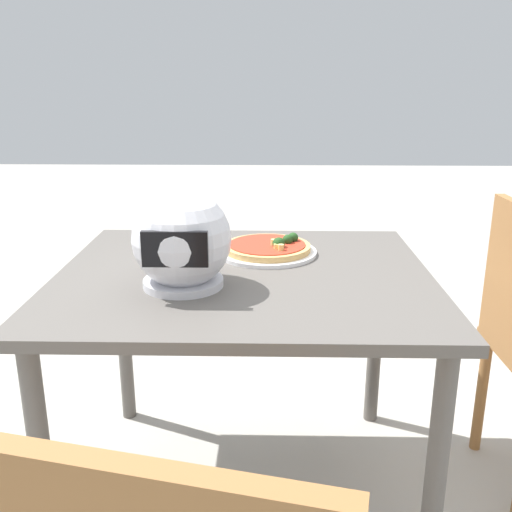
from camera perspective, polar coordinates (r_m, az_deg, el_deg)
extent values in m
plane|color=#B2ADA3|center=(1.98, -1.07, -21.79)|extent=(14.00, 14.00, 0.00)
cube|color=#5B5651|center=(1.63, -1.21, -2.07)|extent=(1.04, 0.91, 0.03)
cylinder|color=#5B5651|center=(2.16, 11.71, -7.67)|extent=(0.05, 0.05, 0.69)
cylinder|color=#5B5651|center=(2.19, -12.92, -7.41)|extent=(0.05, 0.05, 0.69)
cylinder|color=#5B5651|center=(1.50, 17.27, -20.40)|extent=(0.05, 0.05, 0.69)
cylinder|color=#5B5651|center=(1.54, -20.27, -19.60)|extent=(0.05, 0.05, 0.69)
cylinder|color=white|center=(1.78, 1.10, 0.38)|extent=(0.30, 0.30, 0.01)
cylinder|color=tan|center=(1.78, 1.10, 0.84)|extent=(0.27, 0.27, 0.02)
cylinder|color=red|center=(1.77, 1.11, 1.17)|extent=(0.24, 0.24, 0.00)
sphere|color=#234C1E|center=(1.81, 3.67, 1.82)|extent=(0.03, 0.03, 0.03)
sphere|color=#234C1E|center=(1.74, 2.25, 1.25)|extent=(0.04, 0.04, 0.04)
sphere|color=#234C1E|center=(1.78, 3.12, 1.61)|extent=(0.03, 0.03, 0.03)
cylinder|color=#E0D172|center=(1.72, 2.05, 0.99)|extent=(0.02, 0.02, 0.01)
cylinder|color=#E0D172|center=(1.76, 1.76, 1.38)|extent=(0.02, 0.02, 0.02)
cylinder|color=#E0D172|center=(1.71, 2.48, 0.87)|extent=(0.02, 0.02, 0.02)
sphere|color=silver|center=(1.49, -7.33, 1.68)|extent=(0.26, 0.26, 0.26)
cylinder|color=silver|center=(1.52, -7.16, -2.58)|extent=(0.21, 0.21, 0.02)
cube|color=black|center=(1.38, -8.01, 0.69)|extent=(0.16, 0.02, 0.09)
cylinder|color=silver|center=(1.69, -8.62, 1.12)|extent=(0.07, 0.07, 0.12)
cylinder|color=#996638|center=(2.16, 21.35, -12.51)|extent=(0.04, 0.04, 0.43)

